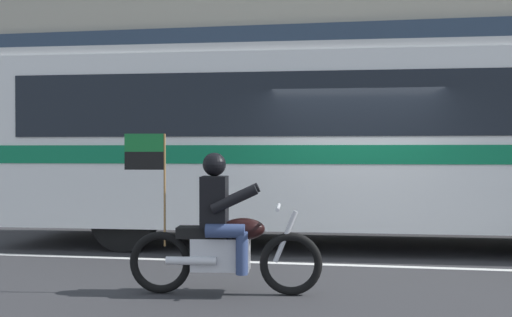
# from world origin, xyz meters

# --- Properties ---
(ground_plane) EXTENTS (60.00, 60.00, 0.00)m
(ground_plane) POSITION_xyz_m (0.00, 0.00, 0.00)
(ground_plane) COLOR #2B2B2D
(sidewalk_curb) EXTENTS (28.00, 3.80, 0.15)m
(sidewalk_curb) POSITION_xyz_m (0.00, 5.10, 0.07)
(sidewalk_curb) COLOR #B7B2A8
(sidewalk_curb) RESTS_ON ground_plane
(lane_center_stripe) EXTENTS (26.60, 0.14, 0.01)m
(lane_center_stripe) POSITION_xyz_m (0.00, -0.60, 0.00)
(lane_center_stripe) COLOR silver
(lane_center_stripe) RESTS_ON ground_plane
(transit_bus) EXTENTS (11.56, 3.06, 3.22)m
(transit_bus) POSITION_xyz_m (-0.07, 1.19, 1.88)
(transit_bus) COLOR white
(transit_bus) RESTS_ON ground_plane
(motorcycle_with_rider) EXTENTS (2.19, 0.66, 1.78)m
(motorcycle_with_rider) POSITION_xyz_m (-1.44, -2.56, 0.67)
(motorcycle_with_rider) COLOR black
(motorcycle_with_rider) RESTS_ON ground_plane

